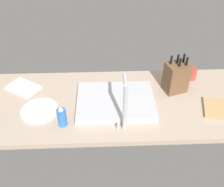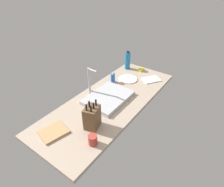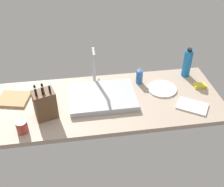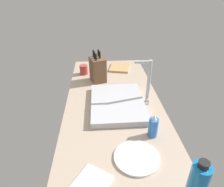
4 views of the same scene
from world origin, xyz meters
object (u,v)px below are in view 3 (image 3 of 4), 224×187
dinner_plate (162,89)px  faucet (94,64)px  knife_block (45,104)px  water_bottle (187,63)px  cutting_board (14,99)px  dish_sponge (200,86)px  dish_towel (192,106)px  soap_bottle (139,76)px  sink_basin (103,97)px  coffee_mug (22,127)px

dinner_plate → faucet: bearing=162.8°
knife_block → water_bottle: size_ratio=1.05×
knife_block → cutting_board: size_ratio=1.20×
dinner_plate → dish_sponge: dish_sponge is taller
knife_block → dish_towel: 102.18cm
faucet → dish_sponge: size_ratio=3.46×
faucet → dish_sponge: bearing=-11.8°
faucet → soap_bottle: faucet is taller
faucet → knife_block: size_ratio=1.21×
knife_block → sink_basin: bearing=0.4°
cutting_board → soap_bottle: bearing=4.8°
knife_block → coffee_mug: knife_block is taller
faucet → dish_towel: size_ratio=1.50×
dinner_plate → dish_towel: size_ratio=1.08×
cutting_board → water_bottle: bearing=5.4°
knife_block → water_bottle: (111.06, 34.13, 1.23)cm
faucet → dinner_plate: faucet is taller
faucet → soap_bottle: size_ratio=2.22×
faucet → soap_bottle: 36.97cm
dish_towel → coffee_mug: 116.49cm
water_bottle → dinner_plate: water_bottle is taller
cutting_board → dinner_plate: bearing=-1.8°
knife_block → coffee_mug: size_ratio=3.08×
faucet → dinner_plate: size_ratio=1.39×
dish_sponge → sink_basin: bearing=-177.3°
dish_towel → sink_basin: bearing=163.3°
faucet → dinner_plate: 55.39cm
dinner_plate → dish_towel: bearing=-57.1°
coffee_mug → soap_bottle: bearing=26.2°
dish_towel → coffee_mug: coffee_mug is taller
sink_basin → soap_bottle: bearing=27.9°
knife_block → soap_bottle: bearing=5.0°
sink_basin → dish_sponge: (76.84, 3.61, -0.84)cm
soap_bottle → water_bottle: size_ratio=0.57×
knife_block → dinner_plate: (86.43, 17.73, -9.69)cm
water_bottle → dish_sponge: 21.22cm
soap_bottle → coffee_mug: (-85.63, -42.15, -1.93)cm
dish_sponge → faucet: bearing=168.2°
sink_basin → coffee_mug: coffee_mug is taller
cutting_board → faucet: bearing=11.2°
water_bottle → cutting_board: bearing=-174.6°
cutting_board → coffee_mug: coffee_mug is taller
sink_basin → water_bottle: (71.35, 21.32, 9.48)cm
sink_basin → water_bottle: water_bottle is taller
dish_towel → coffee_mug: (-116.22, -7.10, 3.57)cm
knife_block → soap_bottle: size_ratio=1.84×
dinner_plate → dish_towel: same height
cutting_board → water_bottle: (135.97, 12.90, 10.62)cm
coffee_mug → dish_towel: bearing=3.5°
sink_basin → dinner_plate: (46.72, 4.91, -1.44)cm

